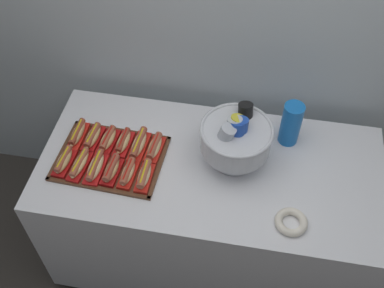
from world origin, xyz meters
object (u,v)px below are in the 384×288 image
serving_tray (111,158)px  hot_dog_11 (155,147)px  hot_dog_0 (64,161)px  hot_dog_4 (128,173)px  hot_dog_2 (96,167)px  hot_dog_8 (108,140)px  hot_dog_3 (112,170)px  cup_stack (291,124)px  hot_dog_7 (93,137)px  punch_bowl (236,137)px  hot_dog_10 (139,144)px  hot_dog_1 (80,164)px  hot_dog_6 (78,134)px  hot_dog_9 (123,142)px  buffet_table (209,210)px  hot_dog_5 (144,176)px  donut (291,222)px

serving_tray → hot_dog_11: hot_dog_11 is taller
hot_dog_0 → hot_dog_4: (0.30, -0.01, -0.00)m
hot_dog_2 → hot_dog_8: size_ratio=1.11×
hot_dog_3 → cup_stack: (0.76, 0.34, 0.07)m
hot_dog_0 → hot_dog_8: bearing=45.3°
hot_dog_7 → punch_bowl: bearing=0.9°
hot_dog_4 → hot_dog_10: size_ratio=0.83×
hot_dog_1 → hot_dog_2: 0.08m
serving_tray → hot_dog_7: bearing=141.3°
hot_dog_3 → hot_dog_6: same height
hot_dog_6 → cup_stack: size_ratio=0.79×
hot_dog_9 → hot_dog_11: (0.15, -0.01, 0.00)m
buffet_table → hot_dog_7: (-0.57, 0.05, 0.41)m
hot_dog_10 → serving_tray: bearing=-146.2°
hot_dog_0 → hot_dog_8: 0.22m
hot_dog_0 → hot_dog_5: 0.38m
hot_dog_1 → hot_dog_5: (0.30, -0.01, 0.00)m
serving_tray → punch_bowl: punch_bowl is taller
hot_dog_2 → donut: 0.88m
hot_dog_10 → donut: 0.76m
hot_dog_1 → hot_dog_9: bearing=45.3°
hot_dog_1 → hot_dog_10: 0.28m
hot_dog_1 → hot_dog_2: hot_dog_2 is taller
hot_dog_11 → donut: bearing=-23.3°
serving_tray → hot_dog_1: bearing=-146.2°
hot_dog_0 → donut: 1.02m
hot_dog_8 → hot_dog_7: bearing=177.5°
hot_dog_10 → donut: hot_dog_10 is taller
hot_dog_6 → hot_dog_7: size_ratio=1.05×
hot_dog_2 → punch_bowl: size_ratio=0.56×
hot_dog_7 → hot_dog_10: size_ratio=0.90×
buffet_table → hot_dog_10: (-0.34, 0.04, 0.41)m
serving_tray → donut: bearing=-13.6°
buffet_table → donut: bearing=-33.2°
hot_dog_4 → donut: bearing=-8.9°
hot_dog_4 → hot_dog_10: bearing=87.5°
hot_dog_4 → cup_stack: (0.68, 0.35, 0.08)m
hot_dog_8 → hot_dog_11: 0.23m
hot_dog_6 → hot_dog_7: 0.08m
hot_dog_2 → hot_dog_1: bearing=177.5°
cup_stack → buffet_table: bearing=-146.7°
hot_dog_1 → hot_dog_10: bearing=33.8°
hot_dog_8 → punch_bowl: size_ratio=0.51×
hot_dog_0 → hot_dog_9: bearing=33.8°
hot_dog_7 → cup_stack: (0.90, 0.17, 0.08)m
hot_dog_9 → hot_dog_11: same height
hot_dog_10 → cup_stack: size_ratio=0.84×
hot_dog_3 → serving_tray: bearing=112.0°
punch_bowl → hot_dog_10: bearing=-177.4°
hot_dog_10 → hot_dog_11: (0.07, -0.00, -0.00)m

